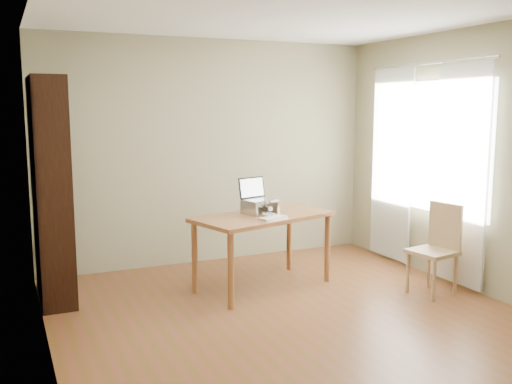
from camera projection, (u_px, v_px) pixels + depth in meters
name	position (u px, v px, depth m)	size (l,w,h in m)	color
room	(307.00, 171.00, 4.67)	(4.04, 4.54, 2.64)	brown
bookshelf	(52.00, 190.00, 5.33)	(0.30, 0.90, 2.10)	black
curtains	(423.00, 168.00, 6.17)	(0.03, 1.90, 2.25)	white
desk	(263.00, 224.00, 5.74)	(1.54, 1.06, 0.75)	brown
laptop_stand	(260.00, 205.00, 5.78)	(0.32, 0.25, 0.13)	#BCBFC1
laptop	(258.00, 194.00, 5.82)	(0.37, 0.35, 0.23)	#BCBFC1
keyboard	(273.00, 218.00, 5.52)	(0.32, 0.22, 0.02)	#BCBFC1
coaster	(328.00, 215.00, 5.70)	(0.11, 0.11, 0.01)	brown
cat	(257.00, 206.00, 5.80)	(0.26, 0.49, 0.16)	#49443A
chair	(438.00, 246.00, 5.57)	(0.46, 0.46, 0.89)	tan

